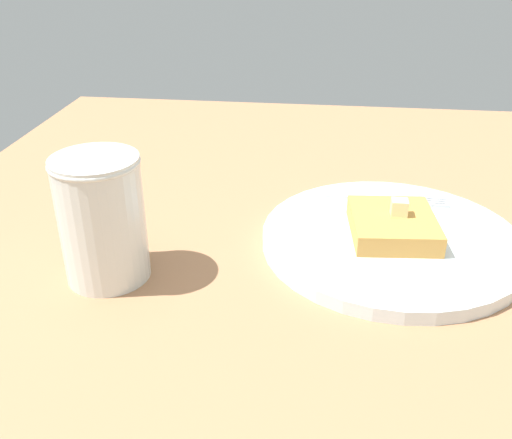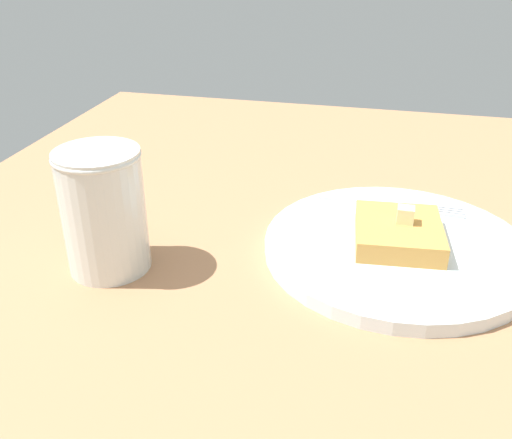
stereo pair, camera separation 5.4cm
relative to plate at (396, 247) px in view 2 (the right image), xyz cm
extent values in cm
cube|color=#A3724D|center=(-6.55, -2.66, -2.22)|extent=(113.20, 113.20, 2.85)
cylinder|color=white|center=(0.00, 0.00, -0.11)|extent=(26.45, 26.45, 1.38)
torus|color=brown|center=(0.00, 0.00, 0.19)|extent=(26.45, 26.45, 0.80)
cube|color=gold|center=(0.00, 0.00, 1.64)|extent=(10.08, 9.08, 2.12)
cube|color=beige|center=(0.32, -0.46, 3.52)|extent=(1.47, 1.63, 1.63)
cube|color=silver|center=(8.09, 4.00, 0.77)|extent=(1.29, 10.03, 0.36)
cube|color=silver|center=(7.84, -2.39, 0.77)|extent=(2.31, 2.88, 0.36)
cube|color=silver|center=(8.55, -5.42, 0.77)|extent=(0.44, 3.21, 0.36)
cube|color=silver|center=(8.00, -5.40, 0.77)|extent=(0.44, 3.21, 0.36)
cube|color=silver|center=(7.45, -5.38, 0.77)|extent=(0.44, 3.21, 0.36)
cube|color=silver|center=(6.90, -5.36, 0.77)|extent=(0.44, 3.21, 0.36)
cylinder|color=#5E2307|center=(-8.78, 26.90, 2.98)|extent=(7.13, 7.13, 7.56)
cylinder|color=silver|center=(-8.78, 26.90, 5.15)|extent=(7.75, 7.75, 11.90)
torus|color=silver|center=(-8.78, 26.90, 10.65)|extent=(7.94, 7.94, 0.50)
camera|label=1|loc=(-52.17, 7.53, 29.05)|focal=40.00mm
camera|label=2|loc=(-51.19, 2.18, 29.05)|focal=40.00mm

